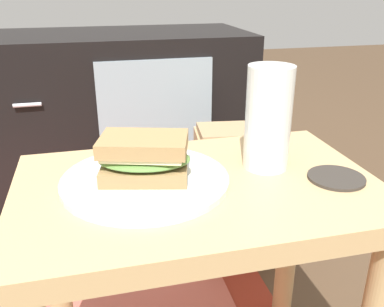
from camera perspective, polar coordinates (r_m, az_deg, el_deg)
The scene contains 8 objects.
side_table at distance 0.70m, azimuth 0.77°, elevation -10.67°, with size 0.56×0.36×0.46m.
tv_cabinet at distance 1.58m, azimuth -10.41°, elevation 5.32°, with size 0.96×0.46×0.58m.
area_rug at distance 1.17m, azimuth -20.20°, elevation -18.58°, with size 1.16×0.74×0.01m.
plate at distance 0.65m, azimuth -6.35°, elevation -3.60°, with size 0.26×0.26×0.01m, color silver.
sandwich_front at distance 0.64m, azimuth -6.50°, elevation -0.55°, with size 0.16×0.12×0.07m.
beer_glass at distance 0.69m, azimuth 10.28°, elevation 4.35°, with size 0.07×0.07×0.17m.
coaster at distance 0.70m, azimuth 18.97°, elevation -3.13°, with size 0.09×0.09×0.01m, color #332D28.
paper_bag at distance 1.19m, azimuth 6.31°, elevation -5.49°, with size 0.26×0.20×0.39m.
Camera 1 is at (-0.15, -0.56, 0.75)m, focal length 39.33 mm.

